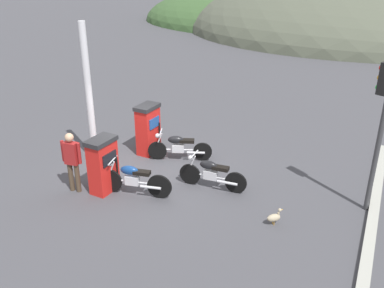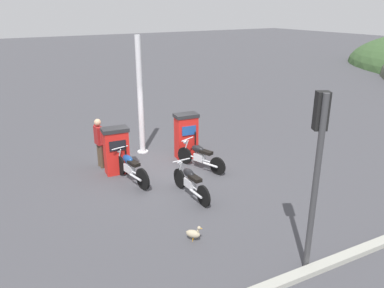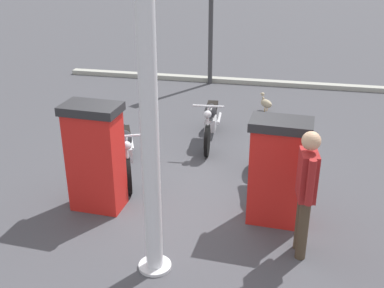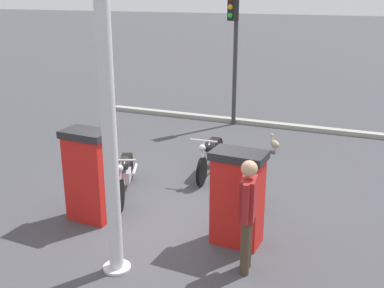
{
  "view_description": "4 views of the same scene",
  "coord_description": "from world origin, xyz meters",
  "px_view_note": "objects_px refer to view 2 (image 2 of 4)",
  "views": [
    {
      "loc": [
        5.26,
        -9.52,
        5.75
      ],
      "look_at": [
        1.26,
        0.51,
        0.92
      ],
      "focal_mm": 39.3,
      "sensor_mm": 36.0,
      "label": 1
    },
    {
      "loc": [
        10.39,
        -5.07,
        5.1
      ],
      "look_at": [
        1.16,
        0.5,
        1.17
      ],
      "focal_mm": 35.78,
      "sensor_mm": 36.0,
      "label": 2
    },
    {
      "loc": [
        -6.33,
        -0.93,
        3.71
      ],
      "look_at": [
        0.29,
        0.01,
        0.73
      ],
      "focal_mm": 44.03,
      "sensor_mm": 36.0,
      "label": 3
    },
    {
      "loc": [
        -7.11,
        -2.72,
        3.88
      ],
      "look_at": [
        1.1,
        -0.01,
        0.98
      ],
      "focal_mm": 44.73,
      "sensor_mm": 36.0,
      "label": 4
    }
  ],
  "objects_px": {
    "motorcycle_near_pump": "(130,167)",
    "motorcycle_extra": "(190,181)",
    "motorcycle_far_pump": "(200,156)",
    "attendant_person": "(99,140)",
    "wandering_duck": "(193,233)",
    "fuel_pump_far": "(186,136)",
    "fuel_pump_near": "(116,150)",
    "roadside_traffic_light": "(318,153)",
    "canopy_support_pole": "(140,99)"
  },
  "relations": [
    {
      "from": "motorcycle_near_pump",
      "to": "motorcycle_extra",
      "type": "height_order",
      "value": "motorcycle_near_pump"
    },
    {
      "from": "motorcycle_near_pump",
      "to": "motorcycle_extra",
      "type": "bearing_deg",
      "value": 31.42
    },
    {
      "from": "motorcycle_far_pump",
      "to": "attendant_person",
      "type": "height_order",
      "value": "attendant_person"
    },
    {
      "from": "motorcycle_far_pump",
      "to": "motorcycle_extra",
      "type": "height_order",
      "value": "motorcycle_extra"
    },
    {
      "from": "wandering_duck",
      "to": "fuel_pump_far",
      "type": "bearing_deg",
      "value": 151.49
    },
    {
      "from": "fuel_pump_near",
      "to": "roadside_traffic_light",
      "type": "xyz_separation_m",
      "value": [
        6.45,
        1.65,
        1.73
      ]
    },
    {
      "from": "motorcycle_far_pump",
      "to": "roadside_traffic_light",
      "type": "distance_m",
      "value": 5.8
    },
    {
      "from": "motorcycle_near_pump",
      "to": "motorcycle_far_pump",
      "type": "distance_m",
      "value": 2.37
    },
    {
      "from": "motorcycle_far_pump",
      "to": "wandering_duck",
      "type": "bearing_deg",
      "value": -34.23
    },
    {
      "from": "motorcycle_extra",
      "to": "attendant_person",
      "type": "height_order",
      "value": "attendant_person"
    },
    {
      "from": "motorcycle_far_pump",
      "to": "canopy_support_pole",
      "type": "height_order",
      "value": "canopy_support_pole"
    },
    {
      "from": "roadside_traffic_light",
      "to": "motorcycle_near_pump",
      "type": "bearing_deg",
      "value": -164.57
    },
    {
      "from": "motorcycle_far_pump",
      "to": "fuel_pump_far",
      "type": "bearing_deg",
      "value": 173.57
    },
    {
      "from": "wandering_duck",
      "to": "roadside_traffic_light",
      "type": "distance_m",
      "value": 3.38
    },
    {
      "from": "fuel_pump_far",
      "to": "attendant_person",
      "type": "bearing_deg",
      "value": -104.28
    },
    {
      "from": "motorcycle_extra",
      "to": "canopy_support_pole",
      "type": "relative_size",
      "value": 0.45
    },
    {
      "from": "fuel_pump_far",
      "to": "motorcycle_near_pump",
      "type": "distance_m",
      "value": 2.63
    },
    {
      "from": "attendant_person",
      "to": "wandering_duck",
      "type": "relative_size",
      "value": 4.05
    },
    {
      "from": "motorcycle_far_pump",
      "to": "roadside_traffic_light",
      "type": "height_order",
      "value": "roadside_traffic_light"
    },
    {
      "from": "motorcycle_far_pump",
      "to": "attendant_person",
      "type": "distance_m",
      "value": 3.34
    },
    {
      "from": "fuel_pump_near",
      "to": "motorcycle_near_pump",
      "type": "xyz_separation_m",
      "value": [
        0.82,
        0.1,
        -0.3
      ]
    },
    {
      "from": "motorcycle_far_pump",
      "to": "attendant_person",
      "type": "relative_size",
      "value": 1.13
    },
    {
      "from": "fuel_pump_near",
      "to": "motorcycle_far_pump",
      "type": "bearing_deg",
      "value": 65.93
    },
    {
      "from": "attendant_person",
      "to": "wandering_duck",
      "type": "distance_m",
      "value": 5.33
    },
    {
      "from": "motorcycle_near_pump",
      "to": "roadside_traffic_light",
      "type": "xyz_separation_m",
      "value": [
        5.64,
        1.56,
        2.03
      ]
    },
    {
      "from": "attendant_person",
      "to": "roadside_traffic_light",
      "type": "distance_m",
      "value": 7.61
    },
    {
      "from": "wandering_duck",
      "to": "fuel_pump_near",
      "type": "bearing_deg",
      "value": -178.55
    },
    {
      "from": "canopy_support_pole",
      "to": "fuel_pump_far",
      "type": "bearing_deg",
      "value": 41.24
    },
    {
      "from": "canopy_support_pole",
      "to": "roadside_traffic_light",
      "type": "bearing_deg",
      "value": 1.5
    },
    {
      "from": "canopy_support_pole",
      "to": "motorcycle_far_pump",
      "type": "bearing_deg",
      "value": 22.78
    },
    {
      "from": "fuel_pump_far",
      "to": "attendant_person",
      "type": "relative_size",
      "value": 0.96
    },
    {
      "from": "motorcycle_extra",
      "to": "wandering_duck",
      "type": "height_order",
      "value": "motorcycle_extra"
    },
    {
      "from": "motorcycle_near_pump",
      "to": "attendant_person",
      "type": "bearing_deg",
      "value": -165.41
    },
    {
      "from": "fuel_pump_far",
      "to": "canopy_support_pole",
      "type": "xyz_separation_m",
      "value": [
        -1.28,
        -1.12,
        1.2
      ]
    },
    {
      "from": "attendant_person",
      "to": "wandering_duck",
      "type": "height_order",
      "value": "attendant_person"
    },
    {
      "from": "fuel_pump_far",
      "to": "motorcycle_extra",
      "type": "xyz_separation_m",
      "value": [
        2.59,
        -1.39,
        -0.36
      ]
    },
    {
      "from": "motorcycle_near_pump",
      "to": "roadside_traffic_light",
      "type": "height_order",
      "value": "roadside_traffic_light"
    },
    {
      "from": "fuel_pump_far",
      "to": "motorcycle_extra",
      "type": "bearing_deg",
      "value": -28.17
    },
    {
      "from": "motorcycle_near_pump",
      "to": "fuel_pump_far",
      "type": "bearing_deg",
      "value": 108.28
    },
    {
      "from": "fuel_pump_far",
      "to": "canopy_support_pole",
      "type": "relative_size",
      "value": 0.38
    },
    {
      "from": "attendant_person",
      "to": "canopy_support_pole",
      "type": "bearing_deg",
      "value": 107.19
    },
    {
      "from": "motorcycle_extra",
      "to": "roadside_traffic_light",
      "type": "bearing_deg",
      "value": 6.96
    },
    {
      "from": "roadside_traffic_light",
      "to": "canopy_support_pole",
      "type": "relative_size",
      "value": 0.88
    },
    {
      "from": "motorcycle_near_pump",
      "to": "motorcycle_extra",
      "type": "relative_size",
      "value": 1.06
    },
    {
      "from": "attendant_person",
      "to": "roadside_traffic_light",
      "type": "xyz_separation_m",
      "value": [
        7.19,
        1.96,
        1.55
      ]
    },
    {
      "from": "motorcycle_near_pump",
      "to": "roadside_traffic_light",
      "type": "relative_size",
      "value": 0.55
    },
    {
      "from": "motorcycle_extra",
      "to": "fuel_pump_near",
      "type": "bearing_deg",
      "value": -155.47
    },
    {
      "from": "fuel_pump_far",
      "to": "canopy_support_pole",
      "type": "bearing_deg",
      "value": -138.76
    },
    {
      "from": "motorcycle_near_pump",
      "to": "motorcycle_far_pump",
      "type": "relative_size",
      "value": 1.06
    },
    {
      "from": "fuel_pump_near",
      "to": "canopy_support_pole",
      "type": "distance_m",
      "value": 2.3
    }
  ]
}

